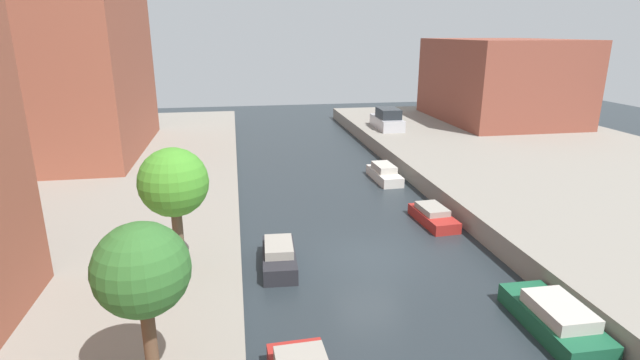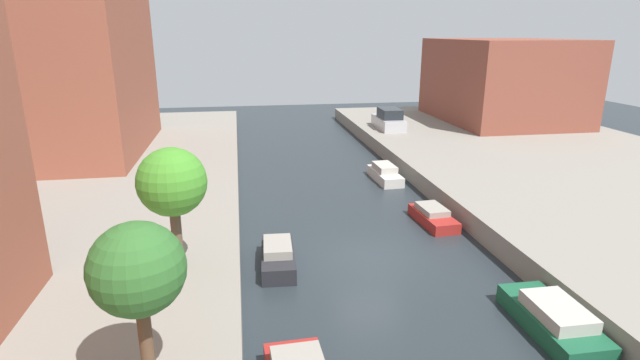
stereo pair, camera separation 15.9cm
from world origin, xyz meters
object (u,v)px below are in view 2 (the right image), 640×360
Objects in this scene: moored_boat_right_2 at (553,319)px; moored_boat_right_3 at (433,216)px; low_block_right at (502,80)px; moored_boat_right_4 at (385,174)px; moored_boat_left_3 at (278,257)px; street_tree_1 at (138,271)px; parked_car at (389,120)px; street_tree_2 at (172,183)px.

moored_boat_right_3 is at bearing 91.37° from moored_boat_right_2.
low_block_right is 32.01m from moored_boat_right_2.
moored_boat_right_3 is at bearing -88.16° from moored_boat_right_4.
moored_boat_right_2 is at bearing -115.96° from low_block_right.
low_block_right reaches higher than moored_boat_left_3.
moored_boat_left_3 is (-21.59, -23.01, -4.06)m from low_block_right.
low_block_right is 4.09× the size of moored_boat_left_3.
street_tree_1 is 31.58m from parked_car.
parked_car is (14.16, 22.30, -2.27)m from street_tree_2.
moored_boat_right_3 is (-0.21, 8.71, -0.08)m from moored_boat_right_2.
moored_boat_right_2 is (-13.90, -28.55, -4.06)m from low_block_right.
street_tree_1 is at bearing -170.67° from moored_boat_right_2.
low_block_right is 39.33m from street_tree_1.
street_tree_1 is 1.06× the size of moored_boat_right_2.
moored_boat_right_2 is at bearing 9.33° from street_tree_1.
street_tree_2 is 1.29× the size of moored_boat_left_3.
moored_boat_right_4 is (-14.33, -12.90, -4.06)m from low_block_right.
street_tree_2 is at bearing 90.00° from street_tree_1.
street_tree_2 is 16.17m from moored_boat_right_4.
street_tree_1 is at bearing -129.44° from low_block_right.
moored_boat_right_2 is at bearing -19.95° from street_tree_2.
moored_boat_right_2 is at bearing -96.66° from parked_car.
moored_boat_left_3 is at bearing 144.24° from moored_boat_right_2.
low_block_right is 11.40m from parked_car.
street_tree_1 reaches higher than moored_boat_right_2.
moored_boat_right_3 is at bearing 44.07° from street_tree_1.
street_tree_1 reaches higher than moored_boat_left_3.
parked_car is 1.35× the size of moored_boat_left_3.
low_block_right reaches higher than moored_boat_right_2.
moored_boat_right_3 is (10.88, 10.53, -3.58)m from street_tree_1.
moored_boat_right_4 is (10.66, 17.47, -3.50)m from street_tree_1.
parked_car is (14.16, 28.14, -2.22)m from street_tree_1.
moored_boat_right_4 reaches higher than moored_boat_left_3.
street_tree_2 is 1.32× the size of moored_boat_right_3.
street_tree_2 is 5.15m from moored_boat_left_3.
moored_boat_right_3 is at bearing -125.41° from low_block_right.
street_tree_1 is at bearing -90.00° from street_tree_2.
low_block_right is at bearing 50.56° from street_tree_1.
street_tree_2 reaches higher than street_tree_1.
street_tree_2 reaches higher than moored_boat_right_2.
moored_boat_right_2 is at bearing -88.42° from moored_boat_right_4.
moored_boat_left_3 is 0.92× the size of moored_boat_right_4.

